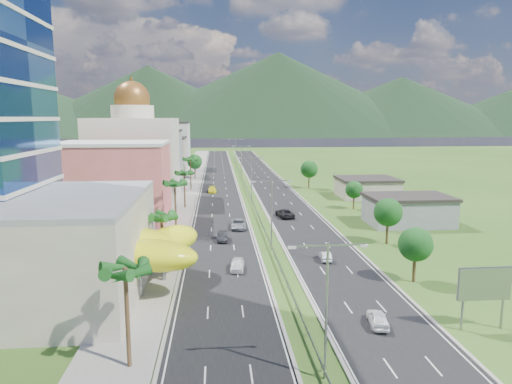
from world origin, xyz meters
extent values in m
plane|color=#2D5119|center=(0.00, 0.00, 0.00)|extent=(500.00, 500.00, 0.00)
cube|color=black|center=(-7.50, 90.00, 0.02)|extent=(11.00, 260.00, 0.04)
cube|color=black|center=(7.50, 90.00, 0.02)|extent=(11.00, 260.00, 0.04)
cube|color=gray|center=(-17.00, 90.00, 0.06)|extent=(7.00, 260.00, 0.12)
cube|color=gray|center=(0.00, 72.00, 0.62)|extent=(0.08, 216.00, 0.28)
cube|color=gray|center=(0.00, 174.00, 0.35)|extent=(0.10, 0.12, 0.70)
cylinder|color=gray|center=(0.00, -25.00, 5.50)|extent=(0.20, 0.20, 11.00)
cube|color=gray|center=(-1.44, -25.00, 10.80)|extent=(2.88, 0.12, 0.12)
cube|color=gray|center=(1.44, -25.00, 10.80)|extent=(2.88, 0.12, 0.12)
cube|color=silver|center=(-2.72, -25.00, 10.70)|extent=(0.60, 0.25, 0.18)
cube|color=silver|center=(2.72, -25.00, 10.70)|extent=(0.60, 0.25, 0.18)
cylinder|color=gray|center=(0.00, 10.00, 5.50)|extent=(0.20, 0.20, 11.00)
cube|color=gray|center=(-1.44, 10.00, 10.80)|extent=(2.88, 0.12, 0.12)
cube|color=gray|center=(1.44, 10.00, 10.80)|extent=(2.88, 0.12, 0.12)
cube|color=silver|center=(-2.72, 10.00, 10.70)|extent=(0.60, 0.25, 0.18)
cube|color=silver|center=(2.72, 10.00, 10.70)|extent=(0.60, 0.25, 0.18)
cylinder|color=gray|center=(0.00, 50.00, 5.50)|extent=(0.20, 0.20, 11.00)
cube|color=gray|center=(-1.44, 50.00, 10.80)|extent=(2.88, 0.12, 0.12)
cube|color=gray|center=(1.44, 50.00, 10.80)|extent=(2.88, 0.12, 0.12)
cube|color=silver|center=(-2.72, 50.00, 10.70)|extent=(0.60, 0.25, 0.18)
cube|color=silver|center=(2.72, 50.00, 10.70)|extent=(0.60, 0.25, 0.18)
cylinder|color=gray|center=(0.00, 95.00, 5.50)|extent=(0.20, 0.20, 11.00)
cube|color=gray|center=(-1.44, 95.00, 10.80)|extent=(2.88, 0.12, 0.12)
cube|color=gray|center=(1.44, 95.00, 10.80)|extent=(2.88, 0.12, 0.12)
cube|color=silver|center=(-2.72, 95.00, 10.70)|extent=(0.60, 0.25, 0.18)
cube|color=silver|center=(2.72, 95.00, 10.70)|extent=(0.60, 0.25, 0.18)
cylinder|color=gray|center=(0.00, 140.00, 5.50)|extent=(0.20, 0.20, 11.00)
cube|color=gray|center=(-1.44, 140.00, 10.80)|extent=(2.88, 0.12, 0.12)
cube|color=gray|center=(1.44, 140.00, 10.80)|extent=(2.88, 0.12, 0.12)
cube|color=silver|center=(-2.72, 140.00, 10.70)|extent=(0.60, 0.25, 0.18)
cube|color=silver|center=(2.72, 140.00, 10.70)|extent=(0.60, 0.25, 0.18)
cube|color=gray|center=(-32.00, -6.00, 5.50)|extent=(30.00, 24.00, 11.00)
cylinder|color=gray|center=(-24.00, -2.00, 2.00)|extent=(0.50, 0.50, 4.00)
cylinder|color=gray|center=(-17.00, -7.00, 2.00)|extent=(0.50, 0.50, 4.00)
cylinder|color=gray|center=(-21.00, -10.00, 2.00)|extent=(0.50, 0.50, 4.00)
cylinder|color=gray|center=(-15.00, -2.00, 2.00)|extent=(0.50, 0.50, 4.00)
cube|color=#D15C56|center=(-28.00, 32.00, 7.50)|extent=(20.00, 15.00, 15.00)
cube|color=beige|center=(-28.00, 55.00, 10.00)|extent=(20.00, 20.00, 20.00)
cylinder|color=beige|center=(-28.00, 55.00, 21.50)|extent=(10.00, 10.00, 3.00)
sphere|color=brown|center=(-28.00, 55.00, 24.50)|extent=(8.40, 8.40, 8.40)
cube|color=gray|center=(-27.00, 80.00, 8.00)|extent=(16.00, 15.00, 16.00)
cube|color=gray|center=(-27.00, 102.00, 6.50)|extent=(16.00, 15.00, 13.00)
cube|color=silver|center=(-27.00, 125.00, 9.00)|extent=(16.00, 15.00, 18.00)
cylinder|color=gray|center=(15.00, -18.00, 1.60)|extent=(0.24, 0.24, 3.20)
cylinder|color=gray|center=(19.00, -18.00, 1.60)|extent=(0.24, 0.24, 3.20)
cube|color=#D85919|center=(17.00, -18.00, 4.60)|extent=(5.20, 0.35, 3.20)
cube|color=gray|center=(28.00, 25.00, 2.50)|extent=(15.00, 10.00, 5.00)
cube|color=gray|center=(30.00, 55.00, 2.20)|extent=(14.00, 12.00, 4.40)
cylinder|color=#47301C|center=(-15.50, -22.00, 4.25)|extent=(0.36, 0.36, 8.50)
cylinder|color=#47301C|center=(-15.50, 2.00, 3.75)|extent=(0.36, 0.36, 7.50)
cylinder|color=#47301C|center=(-15.50, 22.00, 4.50)|extent=(0.36, 0.36, 9.00)
cylinder|color=#47301C|center=(-15.50, 45.00, 4.00)|extent=(0.36, 0.36, 8.00)
cylinder|color=#47301C|center=(-15.50, 70.00, 4.40)|extent=(0.36, 0.36, 8.80)
cylinder|color=#47301C|center=(-15.50, 95.00, 2.45)|extent=(0.40, 0.40, 4.90)
sphere|color=#184F1A|center=(-15.50, 95.00, 5.60)|extent=(4.90, 4.90, 4.90)
cylinder|color=#47301C|center=(16.00, -5.00, 2.10)|extent=(0.40, 0.40, 4.20)
sphere|color=#184F1A|center=(16.00, -5.00, 4.80)|extent=(4.20, 4.20, 4.20)
cylinder|color=#47301C|center=(19.00, 12.00, 2.27)|extent=(0.40, 0.40, 4.55)
sphere|color=#184F1A|center=(19.00, 12.00, 5.20)|extent=(4.55, 4.55, 4.55)
cylinder|color=#47301C|center=(22.00, 40.00, 1.92)|extent=(0.40, 0.40, 3.85)
sphere|color=#184F1A|center=(22.00, 40.00, 4.40)|extent=(3.85, 3.85, 3.85)
cylinder|color=#47301C|center=(18.00, 70.00, 2.45)|extent=(0.40, 0.40, 4.90)
sphere|color=#184F1A|center=(18.00, 70.00, 5.60)|extent=(4.90, 4.90, 4.90)
imported|color=white|center=(-5.65, 1.21, 0.80)|extent=(2.21, 4.60, 1.52)
imported|color=black|center=(-7.42, 16.10, 0.79)|extent=(1.69, 4.61, 1.51)
imported|color=#9E9FA5|center=(-4.35, 24.32, 0.86)|extent=(2.91, 5.96, 1.63)
imported|color=yellow|center=(-9.54, 65.55, 0.80)|extent=(2.38, 5.32, 1.52)
imported|color=white|center=(7.34, -16.40, 0.77)|extent=(2.38, 4.51, 1.46)
imported|color=#ABAFB3|center=(7.04, 4.28, 0.69)|extent=(1.61, 4.00, 1.29)
imported|color=black|center=(5.51, 33.07, 0.87)|extent=(3.61, 6.29, 1.65)
imported|color=black|center=(-12.30, 6.15, 0.59)|extent=(0.55, 1.72, 1.09)
camera|label=1|loc=(-8.16, -57.21, 20.20)|focal=32.00mm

